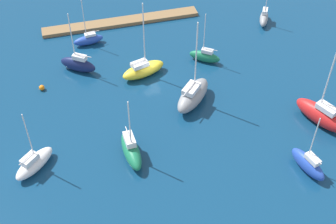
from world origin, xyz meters
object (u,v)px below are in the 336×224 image
at_px(sailboat_navy_along_channel, 78,64).
at_px(sailboat_red_by_breakwater, 321,115).
at_px(sailboat_white_near_pier, 34,163).
at_px(mooring_buoy_orange, 42,88).
at_px(sailboat_gray_inner_mooring, 193,95).
at_px(sailboat_gray_far_south, 264,18).
at_px(sailboat_green_off_beacon, 131,150).
at_px(sailboat_blue_lone_north, 308,164).
at_px(sailboat_yellow_east_end, 143,69).
at_px(sailboat_blue_center_basin, 88,40).
at_px(pier_dock, 121,22).
at_px(sailboat_green_lone_south, 205,56).

bearing_deg(sailboat_navy_along_channel, sailboat_red_by_breakwater, -178.24).
relative_size(sailboat_navy_along_channel, sailboat_white_near_pier, 1.12).
relative_size(sailboat_navy_along_channel, mooring_buoy_orange, 12.34).
bearing_deg(sailboat_white_near_pier, sailboat_red_by_breakwater, -46.12).
distance_m(sailboat_gray_inner_mooring, sailboat_navy_along_channel, 18.39).
height_order(sailboat_white_near_pier, mooring_buoy_orange, sailboat_white_near_pier).
xyz_separation_m(sailboat_red_by_breakwater, sailboat_navy_along_channel, (29.52, -19.53, -0.18)).
bearing_deg(sailboat_gray_far_south, sailboat_green_off_beacon, -21.68).
bearing_deg(sailboat_green_off_beacon, mooring_buoy_orange, -151.39).
distance_m(sailboat_red_by_breakwater, sailboat_green_off_beacon, 25.40).
height_order(sailboat_gray_inner_mooring, sailboat_blue_lone_north, sailboat_gray_inner_mooring).
height_order(sailboat_blue_lone_north, mooring_buoy_orange, sailboat_blue_lone_north).
xyz_separation_m(sailboat_gray_inner_mooring, sailboat_yellow_east_end, (5.27, -7.79, -0.37)).
bearing_deg(sailboat_white_near_pier, sailboat_yellow_east_end, -3.11).
distance_m(sailboat_blue_lone_north, sailboat_blue_center_basin, 39.53).
bearing_deg(sailboat_blue_lone_north, pier_dock, 8.14).
distance_m(sailboat_gray_inner_mooring, sailboat_white_near_pier, 22.82).
xyz_separation_m(sailboat_gray_inner_mooring, sailboat_blue_center_basin, (11.98, -17.95, -0.61)).
relative_size(pier_dock, sailboat_blue_lone_north, 3.17).
relative_size(pier_dock, sailboat_blue_center_basin, 3.33).
xyz_separation_m(sailboat_gray_inner_mooring, sailboat_blue_lone_north, (-9.66, 15.13, -0.31)).
distance_m(sailboat_green_off_beacon, mooring_buoy_orange, 18.64).
height_order(pier_dock, sailboat_gray_far_south, sailboat_gray_far_south).
xyz_separation_m(sailboat_red_by_breakwater, sailboat_white_near_pier, (37.04, -1.81, -0.42)).
bearing_deg(sailboat_blue_center_basin, sailboat_gray_far_south, 171.02).
xyz_separation_m(sailboat_navy_along_channel, sailboat_green_off_beacon, (-4.13, 18.88, -0.03)).
bearing_deg(sailboat_gray_far_south, sailboat_blue_center_basin, -64.87).
bearing_deg(pier_dock, sailboat_green_lone_south, 126.66).
bearing_deg(sailboat_green_off_beacon, sailboat_blue_center_basin, -179.49).
distance_m(sailboat_navy_along_channel, sailboat_gray_far_south, 32.71).
bearing_deg(sailboat_green_lone_south, sailboat_white_near_pier, 65.74).
xyz_separation_m(sailboat_green_off_beacon, mooring_buoy_orange, (9.85, -15.80, -0.81)).
bearing_deg(sailboat_blue_center_basin, sailboat_red_by_breakwater, 130.09).
bearing_deg(sailboat_yellow_east_end, sailboat_green_lone_south, -11.40).
xyz_separation_m(sailboat_white_near_pier, sailboat_gray_far_south, (-39.84, -22.71, -0.01)).
distance_m(sailboat_gray_inner_mooring, sailboat_red_by_breakwater, 17.15).
xyz_separation_m(sailboat_green_lone_south, mooring_buoy_orange, (24.79, 0.36, -0.57)).
bearing_deg(sailboat_blue_lone_north, sailboat_white_near_pier, 60.37).
distance_m(sailboat_yellow_east_end, sailboat_gray_far_south, 24.74).
bearing_deg(sailboat_yellow_east_end, sailboat_white_near_pier, -156.49).
bearing_deg(mooring_buoy_orange, sailboat_blue_lone_north, 141.75).
height_order(sailboat_green_lone_south, sailboat_gray_far_south, sailboat_green_lone_south).
xyz_separation_m(sailboat_navy_along_channel, sailboat_blue_center_basin, (-2.43, -6.53, -0.38)).
xyz_separation_m(sailboat_gray_inner_mooring, sailboat_red_by_breakwater, (-15.11, 8.10, -0.06)).
xyz_separation_m(sailboat_navy_along_channel, sailboat_gray_far_south, (-32.33, -4.99, -0.25)).
bearing_deg(sailboat_gray_inner_mooring, sailboat_gray_far_south, -3.43).
distance_m(sailboat_gray_far_south, mooring_buoy_orange, 38.89).
distance_m(pier_dock, sailboat_gray_inner_mooring, 23.40).
distance_m(pier_dock, sailboat_red_by_breakwater, 37.17).
height_order(sailboat_gray_inner_mooring, sailboat_gray_far_south, sailboat_gray_inner_mooring).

